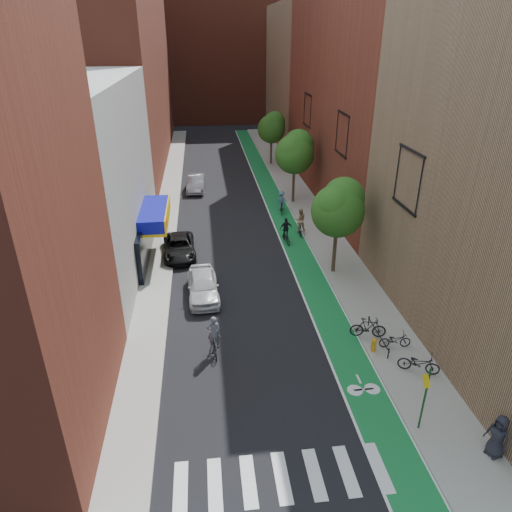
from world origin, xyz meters
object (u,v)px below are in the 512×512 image
object	(u,v)px
parked_car_white	(203,285)
parked_car_silver	(196,183)
cyclist_lane_near	(300,223)
fire_hydrant	(374,344)
cyclist_lane_mid	(286,234)
cyclist_lane_far	(282,203)
cyclist_lead	(214,341)
pedestrian	(498,436)
parked_car_black	(179,247)

from	to	relation	value
parked_car_white	parked_car_silver	size ratio (longest dim) A/B	0.96
cyclist_lane_near	fire_hydrant	bearing A→B (deg)	94.71
cyclist_lane_mid	fire_hydrant	distance (m)	13.86
cyclist_lane_near	cyclist_lane_far	size ratio (longest dim) A/B	1.13
cyclist_lane_near	fire_hydrant	size ratio (longest dim) A/B	2.90
cyclist_lead	cyclist_lane_far	distance (m)	20.39
cyclist_lead	cyclist_lane_far	bearing A→B (deg)	-113.37
cyclist_lane_mid	pedestrian	world-z (taller)	pedestrian
cyclist_lane_far	pedestrian	bearing A→B (deg)	110.03
cyclist_lane_mid	fire_hydrant	bearing A→B (deg)	90.98
cyclist_lane_near	cyclist_lane_mid	xyz separation A→B (m)	(-1.34, -1.32, -0.27)
parked_car_white	cyclist_lane_near	bearing A→B (deg)	45.10
parked_car_black	parked_car_silver	world-z (taller)	parked_car_silver
cyclist_lead	cyclist_lane_mid	world-z (taller)	cyclist_lead
cyclist_lead	fire_hydrant	xyz separation A→B (m)	(7.83, -0.91, -0.22)
parked_car_silver	pedestrian	xyz separation A→B (m)	(10.98, -33.97, 0.30)
cyclist_lead	cyclist_lane_near	xyz separation A→B (m)	(7.23, 14.14, 0.22)
cyclist_lane_near	cyclist_lane_mid	bearing A→B (deg)	46.94
parked_car_white	parked_car_silver	world-z (taller)	parked_car_silver
cyclist_lane_mid	cyclist_lead	bearing A→B (deg)	58.27
parked_car_white	fire_hydrant	bearing A→B (deg)	-40.94
parked_car_black	cyclist_lane_mid	world-z (taller)	cyclist_lane_mid
parked_car_black	cyclist_lead	xyz separation A→B (m)	(2.07, -11.51, 0.11)
parked_car_white	cyclist_lane_far	world-z (taller)	cyclist_lane_far
cyclist_lead	cyclist_lane_near	size ratio (longest dim) A/B	0.98
fire_hydrant	cyclist_lane_mid	bearing A→B (deg)	98.06
parked_car_silver	cyclist_lead	size ratio (longest dim) A/B	2.19
parked_car_silver	pedestrian	size ratio (longest dim) A/B	2.55
cyclist_lane_mid	pedestrian	distance (m)	20.67
cyclist_lead	cyclist_lane_near	bearing A→B (deg)	-121.44
cyclist_lead	cyclist_lane_near	world-z (taller)	cyclist_lane_near
cyclist_lead	fire_hydrant	world-z (taller)	cyclist_lead
parked_car_black	pedestrian	bearing A→B (deg)	-60.97
cyclist_lane_mid	cyclist_lane_far	size ratio (longest dim) A/B	1.01
parked_car_black	cyclist_lane_near	distance (m)	9.67
parked_car_silver	cyclist_lane_near	world-z (taller)	cyclist_lane_near
cyclist_lane_near	parked_car_silver	bearing A→B (deg)	-54.53
parked_car_silver	parked_car_black	bearing A→B (deg)	-90.99
parked_car_silver	cyclist_lane_near	size ratio (longest dim) A/B	2.14
cyclist_lane_mid	pedestrian	size ratio (longest dim) A/B	1.07
cyclist_lead	cyclist_lane_near	distance (m)	15.88
parked_car_black	cyclist_lead	bearing A→B (deg)	-83.57
parked_car_white	cyclist_lane_mid	distance (m)	9.62
pedestrian	fire_hydrant	bearing A→B (deg)	177.56
cyclist_lead	pedestrian	distance (m)	12.55
parked_car_white	pedestrian	distance (m)	16.78
fire_hydrant	cyclist_lane_near	bearing A→B (deg)	92.28
parked_car_silver	fire_hydrant	world-z (taller)	parked_car_silver
parked_car_black	parked_car_white	bearing A→B (deg)	-78.66
fire_hydrant	cyclist_lead	bearing A→B (deg)	173.37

